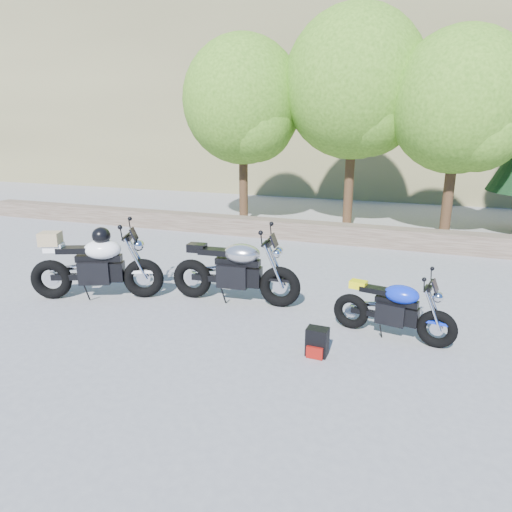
# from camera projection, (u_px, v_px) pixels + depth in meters

# --- Properties ---
(ground) EXTENTS (90.00, 90.00, 0.00)m
(ground) POSITION_uv_depth(u_px,v_px,m) (224.00, 313.00, 7.65)
(ground) COLOR gray
(ground) RESTS_ON ground
(stone_wall) EXTENTS (22.00, 0.55, 0.50)m
(stone_wall) POSITION_uv_depth(u_px,v_px,m) (305.00, 231.00, 12.55)
(stone_wall) COLOR brown
(stone_wall) RESTS_ON ground
(hillside) EXTENTS (80.00, 30.00, 15.00)m
(hillside) POSITION_uv_depth(u_px,v_px,m) (438.00, 55.00, 29.88)
(hillside) COLOR #6C6542
(hillside) RESTS_ON ground
(tree_decid_left) EXTENTS (3.67, 3.67, 5.62)m
(tree_decid_left) POSITION_uv_depth(u_px,v_px,m) (245.00, 105.00, 13.89)
(tree_decid_left) COLOR #382314
(tree_decid_left) RESTS_ON ground
(tree_decid_mid) EXTENTS (4.08, 4.08, 6.24)m
(tree_decid_mid) POSITION_uv_depth(u_px,v_px,m) (358.00, 89.00, 13.05)
(tree_decid_mid) COLOR #382314
(tree_decid_mid) RESTS_ON ground
(tree_decid_right) EXTENTS (3.54, 3.54, 5.41)m
(tree_decid_right) POSITION_uv_depth(u_px,v_px,m) (463.00, 107.00, 11.73)
(tree_decid_right) COLOR #382314
(tree_decid_right) RESTS_ON ground
(silver_bike) EXTENTS (2.36, 0.75, 1.18)m
(silver_bike) POSITION_uv_depth(u_px,v_px,m) (236.00, 271.00, 7.99)
(silver_bike) COLOR black
(silver_bike) RESTS_ON ground
(white_bike) EXTENTS (2.27, 1.12, 1.32)m
(white_bike) POSITION_uv_depth(u_px,v_px,m) (96.00, 264.00, 8.16)
(white_bike) COLOR black
(white_bike) RESTS_ON ground
(blue_bike) EXTENTS (1.81, 0.60, 0.91)m
(blue_bike) POSITION_uv_depth(u_px,v_px,m) (394.00, 310.00, 6.65)
(blue_bike) COLOR black
(blue_bike) RESTS_ON ground
(backpack) EXTENTS (0.30, 0.26, 0.40)m
(backpack) POSITION_uv_depth(u_px,v_px,m) (317.00, 342.00, 6.20)
(backpack) COLOR black
(backpack) RESTS_ON ground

